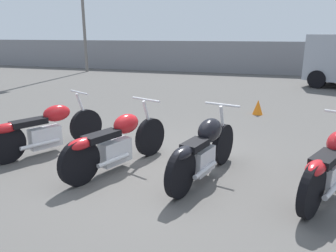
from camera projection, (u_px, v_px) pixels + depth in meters
The scene contains 7 objects.
ground_plane at pixel (161, 172), 5.12m from camera, with size 60.00×60.00×0.00m, color #514F4C.
fence_back at pixel (243, 58), 17.36m from camera, with size 40.00×0.04×1.69m.
motorcycle_slot_0 at pixel (46, 129), 5.82m from camera, with size 1.11×2.00×1.03m.
motorcycle_slot_1 at pixel (116, 143), 5.11m from camera, with size 0.95×2.08×1.04m.
motorcycle_slot_2 at pixel (204, 149), 4.77m from camera, with size 0.75×2.00×1.03m.
motorcycle_slot_3 at pixel (331, 166), 4.20m from camera, with size 1.04×1.87×1.04m.
traffic_cone_near at pixel (258, 107), 8.69m from camera, with size 0.27×0.27×0.39m.
Camera 1 is at (1.52, -4.49, 2.08)m, focal length 35.00 mm.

